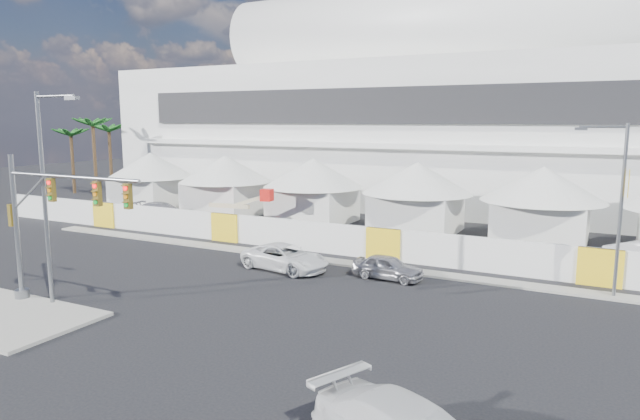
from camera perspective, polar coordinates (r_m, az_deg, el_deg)
The scene contains 12 objects.
ground at distance 26.94m, azimuth -17.68°, elevation -10.01°, with size 160.00×160.00×0.00m, color black.
stadium at distance 60.08m, azimuth 18.46°, elevation 9.40°, with size 80.00×24.80×21.98m.
tent_row at distance 45.76m, azimuth 4.30°, elevation 2.18°, with size 53.40×8.40×5.40m.
hoarding_fence at distance 35.39m, azimuth 6.40°, elevation -3.41°, with size 70.00×0.25×2.00m, color silver.
palm_cluster at distance 70.14m, azimuth -20.34°, elevation 7.09°, with size 10.60×10.60×8.55m.
sedan_silver at distance 31.33m, azimuth 6.80°, elevation -5.69°, with size 3.89×1.56×1.33m, color #A7A7AC.
pickup_curb at distance 33.00m, azimuth -3.50°, elevation -4.75°, with size 5.31×2.45×1.48m, color white.
lot_car_c at distance 50.95m, azimuth -15.54°, elevation -0.13°, with size 5.25×2.14×1.52m, color #B7B6BB.
traffic_mast at distance 28.84m, azimuth -26.06°, elevation -1.17°, with size 8.30×0.67×6.86m.
streetlight_median at distance 28.48m, azimuth -25.62°, elevation 2.31°, with size 2.67×0.27×9.67m.
streetlight_curb at distance 30.53m, azimuth 27.59°, elevation 1.05°, with size 2.50×0.56×8.44m.
boom_lift at distance 45.95m, azimuth -9.63°, elevation -0.74°, with size 6.61×1.89×3.31m.
Camera 1 is at (18.30, -17.80, 8.60)m, focal length 32.00 mm.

